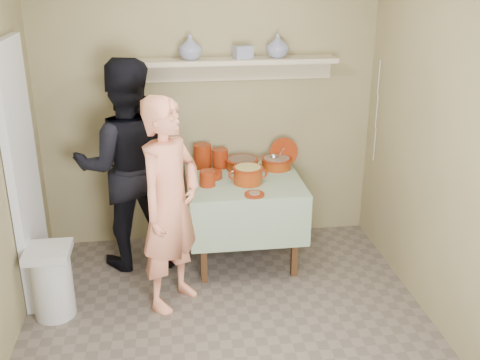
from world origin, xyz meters
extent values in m
plane|color=#665A50|center=(0.00, 0.00, 0.00)|extent=(3.50, 3.50, 0.00)
cube|color=silver|center=(-1.46, 0.95, 1.00)|extent=(0.06, 0.70, 2.00)
cylinder|color=maroon|center=(-0.08, 1.59, 0.87)|extent=(0.16, 0.16, 0.21)
cylinder|color=maroon|center=(0.08, 1.57, 0.85)|extent=(0.14, 0.14, 0.17)
cylinder|color=maroon|center=(-0.07, 1.14, 0.83)|extent=(0.13, 0.13, 0.13)
cylinder|color=maroon|center=(-0.02, 1.31, 0.79)|extent=(0.18, 0.18, 0.05)
cylinder|color=maroon|center=(0.66, 1.56, 0.88)|extent=(0.26, 0.11, 0.25)
imported|color=navy|center=(0.59, 1.62, 1.82)|extent=(0.21, 0.21, 0.20)
imported|color=navy|center=(-0.15, 1.61, 1.82)|extent=(0.27, 0.27, 0.21)
cube|color=navy|center=(0.29, 1.60, 1.77)|extent=(0.17, 0.14, 0.11)
imported|color=#F48F69|center=(-0.38, 0.65, 0.82)|extent=(0.68, 0.71, 1.64)
imported|color=black|center=(-0.72, 1.33, 0.90)|extent=(0.92, 0.75, 1.80)
cube|color=#93865A|center=(0.00, 1.76, 1.30)|extent=(3.00, 0.02, 2.60)
cube|color=#93865A|center=(1.51, 0.00, 1.30)|extent=(0.02, 3.50, 2.60)
cube|color=#4C2D16|center=(-0.13, 0.90, 0.35)|extent=(0.05, 0.05, 0.71)
cube|color=#4C2D16|center=(0.63, 0.90, 0.35)|extent=(0.05, 0.05, 0.71)
cube|color=#4C2D16|center=(-0.13, 1.66, 0.35)|extent=(0.05, 0.05, 0.71)
cube|color=#4C2D16|center=(0.63, 1.66, 0.35)|extent=(0.05, 0.05, 0.71)
cube|color=#4C2D16|center=(0.25, 1.28, 0.73)|extent=(0.90, 0.90, 0.04)
cube|color=#1E5923|center=(0.25, 1.28, 0.76)|extent=(0.96, 0.96, 0.01)
cube|color=#1E5923|center=(0.25, 0.80, 0.54)|extent=(0.96, 0.01, 0.44)
cube|color=#1E5923|center=(0.25, 1.76, 0.54)|extent=(0.96, 0.01, 0.44)
cube|color=#1E5923|center=(-0.23, 1.28, 0.54)|extent=(0.01, 0.96, 0.44)
cube|color=#1E5923|center=(0.73, 1.28, 0.54)|extent=(0.01, 0.96, 0.44)
cylinder|color=maroon|center=(0.27, 1.50, 0.81)|extent=(0.28, 0.28, 0.09)
cylinder|color=maroon|center=(0.27, 1.50, 0.85)|extent=(0.30, 0.30, 0.01)
cylinder|color=brown|center=(0.27, 1.50, 0.83)|extent=(0.25, 0.25, 0.05)
cylinder|color=maroon|center=(0.58, 1.48, 0.81)|extent=(0.26, 0.26, 0.09)
cylinder|color=maroon|center=(0.58, 1.48, 0.85)|extent=(0.28, 0.28, 0.01)
cylinder|color=#8C6B54|center=(0.58, 1.48, 0.83)|extent=(0.23, 0.23, 0.05)
cylinder|color=silver|center=(0.59, 1.36, 0.94)|extent=(0.01, 0.22, 0.16)
sphere|color=silver|center=(0.55, 1.48, 0.87)|extent=(0.07, 0.07, 0.07)
cylinder|color=maroon|center=(0.27, 1.15, 0.83)|extent=(0.24, 0.24, 0.14)
cylinder|color=maroon|center=(0.27, 1.15, 0.90)|extent=(0.25, 0.25, 0.01)
cylinder|color=tan|center=(0.27, 1.15, 0.88)|extent=(0.21, 0.21, 0.05)
torus|color=maroon|center=(0.15, 1.15, 0.84)|extent=(0.09, 0.02, 0.09)
torus|color=maroon|center=(0.39, 1.15, 0.84)|extent=(0.09, 0.02, 0.09)
cylinder|color=maroon|center=(0.28, 0.88, 0.77)|extent=(0.16, 0.16, 0.02)
cylinder|color=#8C6B54|center=(0.28, 0.88, 0.78)|extent=(0.09, 0.09, 0.01)
cube|color=#C1B18F|center=(0.20, 1.62, 1.70)|extent=(1.80, 0.25, 0.04)
cube|color=#C1B18F|center=(0.20, 1.74, 1.60)|extent=(1.80, 0.02, 0.18)
cylinder|color=silver|center=(-1.28, 0.58, 0.25)|extent=(0.30, 0.30, 0.50)
cube|color=silver|center=(-1.28, 0.58, 0.53)|extent=(0.32, 0.32, 0.06)
cylinder|color=silver|center=(1.47, 1.50, 1.55)|extent=(0.01, 0.01, 0.30)
cylinder|color=silver|center=(1.47, 1.48, 1.25)|extent=(0.01, 0.01, 0.30)
cylinder|color=silver|center=(1.47, 1.46, 0.95)|extent=(0.01, 0.01, 0.30)
camera|label=1|loc=(-0.37, -3.16, 2.49)|focal=42.00mm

